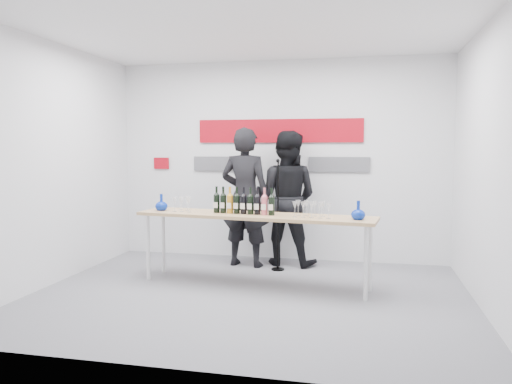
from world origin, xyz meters
The scene contains 12 objects.
ground centered at (0.00, 0.00, 0.00)m, with size 5.00×5.00×0.00m, color slate.
back_wall centered at (0.00, 2.00, 1.50)m, with size 5.00×0.04×3.00m, color silver.
signage centered at (-0.06, 1.97, 1.81)m, with size 3.38×0.02×0.79m.
tasting_table centered at (-0.04, 0.43, 0.82)m, with size 3.00×0.93×0.89m.
wine_bottles centered at (-0.17, 0.43, 1.05)m, with size 0.80×0.17×0.33m.
decanter_left centered at (-1.29, 0.53, 0.99)m, with size 0.16×0.16×0.21m, color #08289B, non-canonical shape.
decanter_right centered at (1.21, 0.24, 0.99)m, with size 0.16×0.16×0.21m, color #08289B, non-canonical shape.
glasses_left centered at (-1.00, 0.52, 0.98)m, with size 0.26×0.25×0.18m.
glasses_right centered at (0.67, 0.34, 0.98)m, with size 0.46×0.27×0.18m.
presenter_left centered at (-0.39, 1.41, 0.99)m, with size 0.72×0.47×1.98m, color black.
presenter_right centered at (0.17, 1.64, 0.97)m, with size 0.94×0.73×1.94m, color black.
mic_stand centered at (0.11, 1.25, 0.47)m, with size 0.18×0.18×1.54m.
Camera 1 is at (1.29, -5.47, 1.69)m, focal length 35.00 mm.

